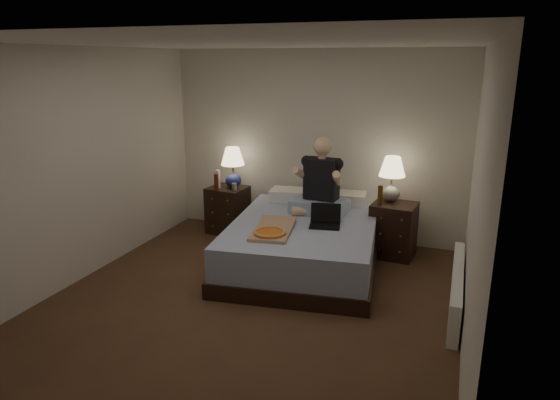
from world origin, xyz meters
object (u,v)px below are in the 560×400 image
at_px(water_bottle, 218,179).
at_px(laptop, 325,217).
at_px(nightstand_left, 228,210).
at_px(beer_bottle_right, 380,195).
at_px(lamp_left, 233,168).
at_px(lamp_right, 392,179).
at_px(beer_bottle_left, 216,182).
at_px(bed, 304,244).
at_px(person, 320,176).
at_px(soda_can, 234,187).
at_px(pizza_box, 270,233).
at_px(radiator, 456,289).
at_px(nightstand_right, 393,230).

height_order(water_bottle, laptop, water_bottle).
relative_size(nightstand_left, beer_bottle_right, 2.82).
bearing_deg(lamp_left, laptop, -29.65).
xyz_separation_m(nightstand_left, lamp_right, (2.23, 0.01, 0.63)).
distance_m(nightstand_left, beer_bottle_left, 0.48).
xyz_separation_m(bed, beer_bottle_left, (-1.43, 0.58, 0.49)).
distance_m(water_bottle, beer_bottle_right, 2.24).
relative_size(lamp_left, water_bottle, 2.24).
relative_size(lamp_right, person, 0.60).
relative_size(water_bottle, soda_can, 2.50).
bearing_deg(water_bottle, beer_bottle_left, -72.48).
bearing_deg(lamp_right, lamp_left, 179.37).
xyz_separation_m(beer_bottle_left, pizza_box, (1.24, -1.19, -0.18)).
xyz_separation_m(soda_can, beer_bottle_left, (-0.23, -0.08, 0.06)).
relative_size(bed, person, 2.33).
height_order(lamp_left, laptop, lamp_left).
bearing_deg(beer_bottle_right, radiator, -48.78).
distance_m(person, pizza_box, 1.13).
height_order(nightstand_left, pizza_box, nightstand_left).
distance_m(nightstand_left, laptop, 1.88).
bearing_deg(person, bed, -94.24).
distance_m(lamp_left, radiator, 3.35).
bearing_deg(beer_bottle_left, radiator, -18.60).
distance_m(bed, nightstand_left, 1.57).
xyz_separation_m(water_bottle, beer_bottle_right, (2.24, -0.10, 0.01)).
bearing_deg(radiator, soda_can, 158.72).
relative_size(nightstand_right, lamp_left, 1.20).
height_order(nightstand_right, water_bottle, water_bottle).
bearing_deg(soda_can, laptop, -26.73).
height_order(lamp_left, beer_bottle_right, lamp_left).
xyz_separation_m(water_bottle, soda_can, (0.27, -0.05, -0.07)).
bearing_deg(person, water_bottle, 174.44).
bearing_deg(radiator, laptop, 164.71).
height_order(nightstand_left, lamp_left, lamp_left).
relative_size(lamp_right, radiator, 0.35).
relative_size(soda_can, pizza_box, 0.13).
bearing_deg(nightstand_left, soda_can, -29.21).
height_order(bed, beer_bottle_right, beer_bottle_right).
bearing_deg(beer_bottle_right, lamp_right, 58.24).
xyz_separation_m(person, pizza_box, (-0.26, -1.02, -0.43)).
bearing_deg(lamp_right, pizza_box, -127.41).
xyz_separation_m(bed, person, (0.07, 0.41, 0.74)).
xyz_separation_m(lamp_right, beer_bottle_left, (-2.30, -0.20, -0.19)).
distance_m(nightstand_left, person, 1.63).
bearing_deg(pizza_box, water_bottle, 124.88).
relative_size(nightstand_left, lamp_left, 1.16).
distance_m(bed, radiator, 1.79).
height_order(beer_bottle_right, radiator, beer_bottle_right).
height_order(water_bottle, soda_can, water_bottle).
bearing_deg(bed, lamp_left, 140.66).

